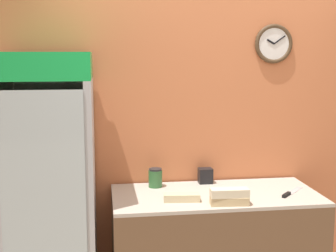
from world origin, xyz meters
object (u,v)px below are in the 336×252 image
object	(u,v)px
sandwich_flat_left	(182,197)
beverage_cooler	(50,178)
sandwich_stack_bottom	(229,201)
condiment_jar	(155,178)
chefs_knife	(290,193)
napkin_dispenser	(205,176)
sandwich_stack_middle	(230,193)

from	to	relation	value
sandwich_flat_left	beverage_cooler	bearing A→B (deg)	168.15
beverage_cooler	sandwich_flat_left	size ratio (longest dim) A/B	7.42
sandwich_stack_bottom	condiment_jar	distance (m)	0.68
sandwich_stack_bottom	chefs_knife	bearing A→B (deg)	18.85
sandwich_stack_bottom	sandwich_flat_left	world-z (taller)	sandwich_stack_bottom
beverage_cooler	sandwich_stack_bottom	distance (m)	1.28
beverage_cooler	napkin_dispenser	world-z (taller)	beverage_cooler
sandwich_stack_middle	condiment_jar	size ratio (longest dim) A/B	1.83
beverage_cooler	sandwich_flat_left	bearing A→B (deg)	-11.85
chefs_knife	napkin_dispenser	xyz separation A→B (m)	(-0.55, 0.38, 0.05)
sandwich_flat_left	chefs_knife	size ratio (longest dim) A/B	0.98
beverage_cooler	chefs_knife	bearing A→B (deg)	-4.69
sandwich_flat_left	napkin_dispenser	size ratio (longest dim) A/B	2.18
sandwich_flat_left	condiment_jar	xyz separation A→B (m)	(-0.14, 0.38, 0.05)
napkin_dispenser	sandwich_flat_left	bearing A→B (deg)	-121.60
chefs_knife	napkin_dispenser	world-z (taller)	napkin_dispenser
sandwich_stack_middle	napkin_dispenser	distance (m)	0.56
beverage_cooler	chefs_knife	xyz separation A→B (m)	(1.74, -0.14, -0.15)
beverage_cooler	sandwich_stack_middle	size ratio (longest dim) A/B	7.25
beverage_cooler	sandwich_flat_left	world-z (taller)	beverage_cooler
condiment_jar	napkin_dispenser	distance (m)	0.41
chefs_knife	sandwich_stack_middle	bearing A→B (deg)	-161.15
sandwich_stack_bottom	napkin_dispenser	distance (m)	0.56
chefs_knife	beverage_cooler	bearing A→B (deg)	175.31
sandwich_stack_middle	chefs_knife	xyz separation A→B (m)	(0.51, 0.17, -0.08)
condiment_jar	sandwich_stack_middle	bearing A→B (deg)	-48.06
beverage_cooler	chefs_knife	size ratio (longest dim) A/B	7.29
beverage_cooler	sandwich_stack_middle	world-z (taller)	beverage_cooler
sandwich_flat_left	chefs_knife	bearing A→B (deg)	3.54
sandwich_stack_middle	napkin_dispenser	world-z (taller)	napkin_dispenser
sandwich_stack_middle	napkin_dispenser	bearing A→B (deg)	94.52
condiment_jar	sandwich_flat_left	bearing A→B (deg)	-69.48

